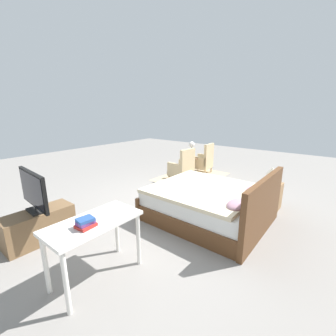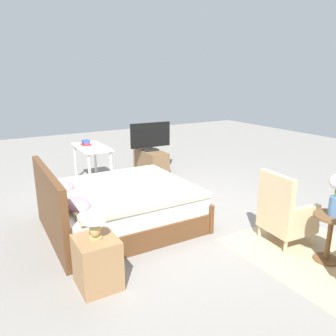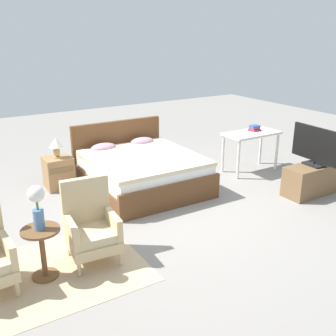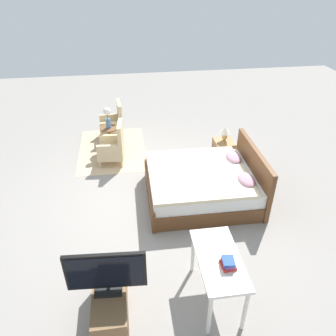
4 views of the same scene
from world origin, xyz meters
name	(u,v)px [view 4 (image 4 of 4)]	position (x,y,z in m)	size (l,w,h in m)	color
ground_plane	(154,201)	(0.00, 0.00, 0.00)	(16.00, 16.00, 0.00)	gray
floor_rug	(112,149)	(-2.05, -0.76, 0.00)	(2.10, 1.50, 0.01)	tan
bed	(204,184)	(0.00, 0.93, 0.30)	(1.72, 1.98, 0.96)	brown
armchair_by_window_left	(113,124)	(-2.62, -0.70, 0.38)	(0.57, 0.57, 0.92)	#CCB284
armchair_by_window_right	(113,147)	(-1.48, -0.70, 0.38)	(0.59, 0.59, 0.92)	#CCB284
side_table	(110,136)	(-2.05, -0.78, 0.36)	(0.40, 0.40, 0.57)	brown
flower_vase	(107,116)	(-2.05, -0.78, 0.86)	(0.17, 0.17, 0.48)	#4C709E
nightstand	(223,152)	(-1.15, 1.63, 0.26)	(0.44, 0.41, 0.52)	#997047
table_lamp	(225,132)	(-1.15, 1.63, 0.74)	(0.22, 0.22, 0.33)	tan
tv_stand	(111,303)	(2.20, -0.75, 0.24)	(0.96, 0.40, 0.48)	brown
tv_flatscreen	(106,273)	(2.20, -0.75, 0.80)	(0.22, 0.91, 0.61)	black
vanity_desk	(218,264)	(2.12, 0.59, 0.63)	(1.04, 0.52, 0.74)	silver
book_stack	(228,263)	(2.25, 0.66, 0.78)	(0.19, 0.17, 0.10)	#AD2823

